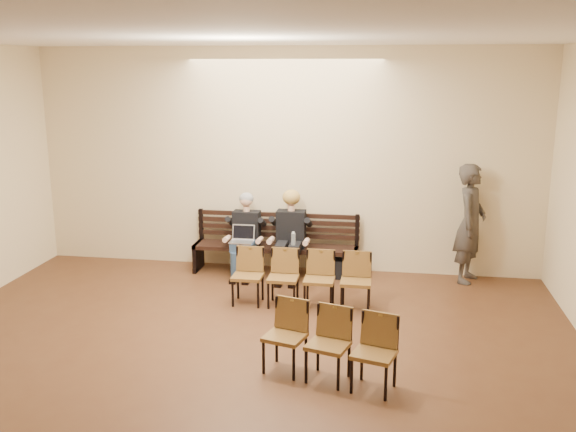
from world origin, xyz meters
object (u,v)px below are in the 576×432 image
object	(u,v)px
water_bottle	(293,247)
passerby	(471,215)
seated_woman	(290,237)
chair_row_front	(301,279)
bag	(332,268)
chair_row_back	(328,345)
seated_man	(245,236)
bench	(275,259)
laptop	(241,243)

from	to	relation	value
water_bottle	passerby	size ratio (longest dim) A/B	0.10
seated_woman	passerby	size ratio (longest dim) A/B	0.61
seated_woman	chair_row_front	bearing A→B (deg)	-74.49
seated_woman	bag	size ratio (longest dim) A/B	3.30
bag	chair_row_back	bearing A→B (deg)	-85.42
seated_man	water_bottle	xyz separation A→B (m)	(0.80, -0.27, -0.06)
water_bottle	chair_row_front	size ratio (longest dim) A/B	0.11
chair_row_front	chair_row_back	size ratio (longest dim) A/B	1.35
seated_woman	chair_row_back	size ratio (longest dim) A/B	0.91
bench	chair_row_back	xyz separation A→B (m)	(1.16, -3.38, 0.16)
laptop	chair_row_front	xyz separation A→B (m)	(1.06, -1.00, -0.19)
passerby	chair_row_front	distance (m)	2.84
seated_man	seated_woman	bearing A→B (deg)	0.00
water_bottle	seated_woman	bearing A→B (deg)	108.37
chair_row_front	chair_row_back	bearing A→B (deg)	-74.50
seated_man	chair_row_front	bearing A→B (deg)	-49.58
bench	seated_man	bearing A→B (deg)	-165.14
passerby	chair_row_back	bearing A→B (deg)	172.33
water_bottle	chair_row_back	size ratio (longest dim) A/B	0.15
bench	passerby	size ratio (longest dim) A/B	1.25
seated_man	chair_row_back	bearing A→B (deg)	-63.68
water_bottle	chair_row_front	distance (m)	1.00
chair_row_front	bench	bearing A→B (deg)	113.71
bag	chair_row_back	world-z (taller)	chair_row_back
laptop	chair_row_back	size ratio (longest dim) A/B	0.25
water_bottle	laptop	bearing A→B (deg)	176.78
bench	passerby	bearing A→B (deg)	1.94
bench	seated_man	distance (m)	0.61
water_bottle	bag	bearing A→B (deg)	33.78
passerby	bag	bearing A→B (deg)	113.02
water_bottle	passerby	bearing A→B (deg)	10.71
bench	chair_row_front	bearing A→B (deg)	-66.21
bench	seated_man	size ratio (longest dim) A/B	2.10
seated_man	chair_row_back	size ratio (longest dim) A/B	0.89
chair_row_front	chair_row_back	distance (m)	2.11
water_bottle	passerby	world-z (taller)	passerby
laptop	bench	bearing A→B (deg)	36.20
chair_row_front	chair_row_back	xyz separation A→B (m)	(0.57, -2.03, 0.00)
seated_woman	bag	xyz separation A→B (m)	(0.64, 0.09, -0.49)
bag	passerby	xyz separation A→B (m)	(2.06, 0.13, 0.89)
bench	chair_row_front	xyz separation A→B (m)	(0.59, -1.35, 0.16)
bench	chair_row_front	size ratio (longest dim) A/B	1.38
laptop	chair_row_front	distance (m)	1.47
bag	chair_row_back	distance (m)	3.38
laptop	chair_row_back	world-z (taller)	chair_row_back
laptop	passerby	world-z (taller)	passerby
water_bottle	bag	distance (m)	0.78
chair_row_back	passerby	bearing A→B (deg)	78.80
bench	bag	bearing A→B (deg)	-1.65
seated_woman	passerby	world-z (taller)	passerby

